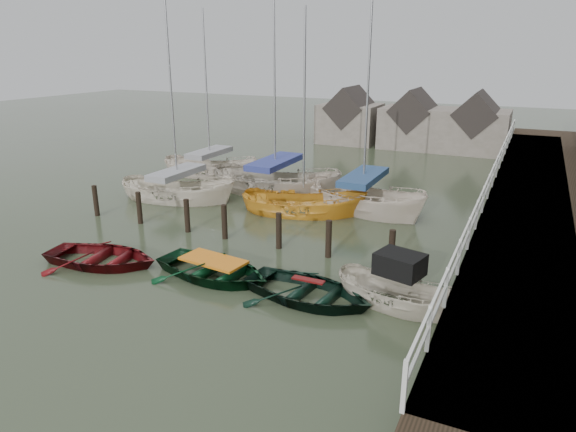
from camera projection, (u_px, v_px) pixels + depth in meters
The scene contains 13 objects.
ground at pixel (208, 272), 17.36m from camera, with size 120.00×120.00×0.00m, color #2E3823.
pier at pixel (526, 209), 21.81m from camera, with size 3.04×32.00×2.70m.
mooring_pilings at pixel (226, 227), 20.23m from camera, with size 13.72×0.22×1.80m.
far_sheds at pixel (411, 122), 38.70m from camera, with size 14.00×4.08×4.39m.
rowboat_red at pixel (103, 264), 17.99m from camera, with size 2.93×4.10×0.85m, color #530B0E.
rowboat_green at pixel (214, 277), 16.96m from camera, with size 2.99×4.19×0.87m, color black.
rowboat_dkgreen at pixel (308, 300), 15.46m from camera, with size 2.94×4.12×0.85m, color black.
motorboat at pixel (396, 302), 15.06m from camera, with size 4.15×2.39×2.34m.
sailboat_a at pixel (179, 199), 25.55m from camera, with size 6.37×3.33×10.53m.
sailboat_b at pixel (275, 192), 26.78m from camera, with size 7.26×2.81×12.98m.
sailboat_c at pixel (303, 213), 23.52m from camera, with size 6.12×3.59×9.98m.
sailboat_d at pixel (362, 208), 24.05m from camera, with size 7.29×4.87×11.74m.
sailboat_e at pixel (211, 175), 30.43m from camera, with size 6.23×2.95×10.44m.
Camera 1 is at (9.34, -13.15, 7.23)m, focal length 32.00 mm.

